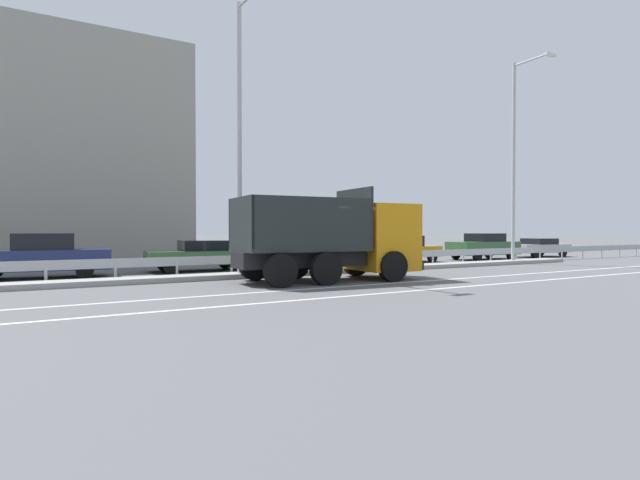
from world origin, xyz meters
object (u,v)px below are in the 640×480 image
Objects in this scene: street_lamp_2 at (516,154)px; parked_car_7 at (538,247)px; parked_car_4 at (310,252)px; parked_car_2 at (40,256)px; church_tower at (79,189)px; parked_car_6 at (484,246)px; parked_car_5 at (405,249)px; dump_truck at (349,243)px; median_road_sign at (338,241)px; street_lamp_1 at (241,126)px; parked_car_3 at (200,255)px.

street_lamp_2 reaches higher than parked_car_7.
street_lamp_2 reaches higher than parked_car_4.
church_tower is at bearing -4.08° from parked_car_2.
parked_car_6 is (1.81, 3.64, -4.93)m from street_lamp_2.
parked_car_4 is at bearing -87.08° from parked_car_2.
parked_car_5 is 0.91× the size of parked_car_7.
church_tower reaches higher than dump_truck.
parked_car_5 is (6.82, 3.79, -0.57)m from median_road_sign.
church_tower is at bearing 95.36° from street_lamp_1.
parked_car_3 is at bearing -83.60° from parked_car_2.
dump_truck is at bearing 112.24° from parked_car_7.
median_road_sign is 13.16m from parked_car_6.
parked_car_6 is at bearing 85.65° from parked_car_5.
parked_car_4 is at bearing 91.63° from parked_car_6.
street_lamp_1 is 2.55× the size of parked_car_5.
median_road_sign is 0.56× the size of parked_car_4.
street_lamp_1 is 2.33× the size of parked_car_7.
median_road_sign reaches higher than parked_car_4.
parked_car_6 is (23.25, -0.07, -0.01)m from parked_car_2.
church_tower is at bearing 48.67° from parked_car_7.
dump_truck is at bearing -79.85° from church_tower.
parked_car_2 is 23.25m from parked_car_6.
street_lamp_1 is 15.10m from street_lamp_2.
dump_truck is 6.30m from parked_car_4.
street_lamp_1 is 8.69m from parked_car_2.
median_road_sign reaches higher than parked_car_5.
parked_car_6 is (12.69, 3.45, -0.50)m from median_road_sign.
church_tower is (-5.73, 31.99, 3.97)m from dump_truck.
street_lamp_1 reaches higher than parked_car_7.
parked_car_3 is at bearing -90.99° from parked_car_5.
parked_car_6 is at bearing -86.37° from parked_car_2.
parked_car_4 is 1.12× the size of parked_car_5.
median_road_sign is at bearing -61.91° from parked_car_5.
parked_car_4 is (5.16, -0.44, 0.03)m from parked_car_3.
parked_car_5 reaches higher than parked_car_7.
church_tower is at bearing -152.63° from parked_car_5.
median_road_sign is 11.14m from parked_car_2.
parked_car_4 is (0.60, 3.35, -0.58)m from median_road_sign.
church_tower reaches higher than street_lamp_1.
median_road_sign is 0.21× the size of church_tower.
church_tower is at bearing 10.19° from parked_car_3.
street_lamp_1 reaches higher than parked_car_6.
church_tower is (-17.86, 29.54, -0.45)m from street_lamp_2.
parked_car_3 is at bearing 90.01° from parked_car_6.
median_road_sign is 0.24× the size of street_lamp_2.
street_lamp_1 is 7.63m from parked_car_4.
dump_truck reaches higher than parked_car_2.
parked_car_2 is at bearing -90.09° from parked_car_5.
parked_car_3 is (-3.31, 6.44, -0.63)m from dump_truck.
parked_car_3 is at bearing 93.94° from parked_car_7.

